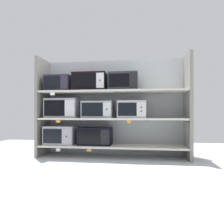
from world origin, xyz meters
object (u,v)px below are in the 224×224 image
microwave_3 (98,110)px  microwave_5 (59,84)px  microwave_4 (132,110)px  microwave_6 (90,82)px  microwave_7 (124,82)px  microwave_0 (61,135)px  microwave_1 (95,136)px  microwave_2 (63,108)px

microwave_3 → microwave_5: microwave_5 is taller
microwave_4 → microwave_6: 0.85m
microwave_7 → microwave_0: bearing=-180.0°
microwave_1 → microwave_3: size_ratio=1.10×
microwave_4 → microwave_7: bearing=180.0°
microwave_0 → microwave_6: bearing=0.0°
microwave_4 → microwave_7: size_ratio=0.97×
microwave_0 → microwave_5: 0.89m
microwave_2 → microwave_4: (1.20, 0.00, -0.03)m
microwave_1 → microwave_4: size_ratio=1.21×
microwave_5 → microwave_7: size_ratio=0.92×
microwave_2 → microwave_0: bearing=179.6°
microwave_2 → microwave_6: (0.49, 0.00, 0.44)m
microwave_5 → microwave_3: bearing=-0.0°
microwave_6 → microwave_7: 0.57m
microwave_2 → microwave_5: (-0.06, 0.00, 0.42)m
microwave_0 → microwave_6: size_ratio=0.92×
microwave_5 → microwave_6: bearing=0.0°
microwave_1 → microwave_4: microwave_4 is taller
microwave_0 → microwave_1: microwave_0 is taller
microwave_0 → microwave_2: bearing=-0.4°
microwave_1 → microwave_4: bearing=0.0°
microwave_1 → microwave_2: microwave_2 is taller
microwave_3 → microwave_6: (-0.13, 0.00, 0.47)m
microwave_3 → microwave_7: 0.63m
microwave_4 → microwave_5: 1.34m
microwave_0 → microwave_3: microwave_3 is taller
microwave_6 → microwave_5: bearing=-180.0°
microwave_7 → microwave_6: bearing=-180.0°
microwave_2 → microwave_4: 1.20m
microwave_3 → microwave_6: 0.48m
microwave_2 → microwave_3: (0.62, 0.00, -0.03)m
microwave_2 → microwave_6: 0.66m
microwave_0 → microwave_4: (1.22, 0.00, 0.44)m
microwave_1 → microwave_3: bearing=0.2°
microwave_3 → microwave_4: size_ratio=1.11×
microwave_2 → microwave_5: size_ratio=1.26×
microwave_0 → microwave_1: 0.60m
microwave_1 → microwave_6: bearing=179.8°
microwave_3 → microwave_6: microwave_6 is taller
microwave_4 → microwave_6: (-0.71, 0.00, 0.47)m
microwave_2 → microwave_3: microwave_2 is taller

